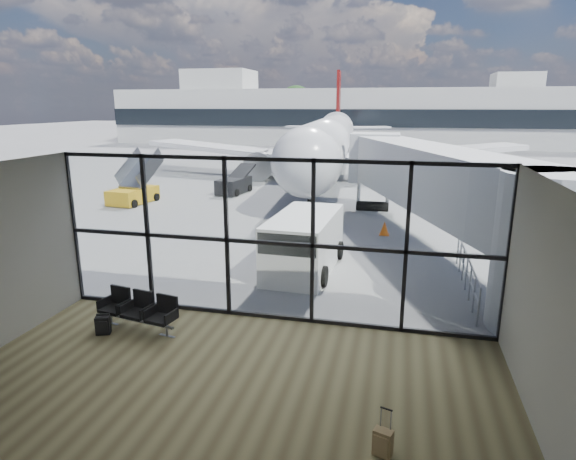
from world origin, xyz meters
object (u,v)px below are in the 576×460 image
at_px(airliner, 328,141).
at_px(belt_loader, 235,184).
at_px(service_van, 303,243).
at_px(seating_row, 140,308).
at_px(backpack, 103,325).
at_px(mobile_stairs, 134,193).
at_px(suitcase, 383,443).

height_order(airliner, belt_loader, airliner).
bearing_deg(service_van, seating_row, -118.20).
relative_size(seating_row, airliner, 0.06).
relative_size(airliner, belt_loader, 9.19).
xyz_separation_m(seating_row, airliner, (0.50, 29.54, 2.33)).
bearing_deg(airliner, backpack, -97.12).
bearing_deg(backpack, belt_loader, 79.48).
xyz_separation_m(backpack, service_van, (4.07, 6.12, 0.78)).
relative_size(seating_row, backpack, 4.25).
relative_size(belt_loader, mobile_stairs, 1.06).
bearing_deg(seating_row, backpack, -133.26).
relative_size(suitcase, mobile_stairs, 0.23).
xyz_separation_m(service_van, mobile_stairs, (-12.48, 9.71, -0.43)).
bearing_deg(mobile_stairs, service_van, -31.23).
relative_size(seating_row, belt_loader, 0.57).
distance_m(airliner, belt_loader, 11.07).
bearing_deg(backpack, suitcase, -42.13).
bearing_deg(suitcase, airliner, 118.15).
xyz_separation_m(airliner, mobile_stairs, (-9.68, -14.28, -2.28)).
bearing_deg(seating_row, suitcase, -17.70).
distance_m(suitcase, airliner, 33.65).
relative_size(suitcase, airliner, 0.02).
relative_size(service_van, mobile_stairs, 1.25).
relative_size(seating_row, suitcase, 2.63).
xyz_separation_m(suitcase, belt_loader, (-10.85, 23.32, 0.34)).
bearing_deg(suitcase, seating_row, 169.84).
xyz_separation_m(seating_row, mobile_stairs, (-9.18, 15.26, 0.05)).
bearing_deg(service_van, airliner, 99.17).
relative_size(seating_row, mobile_stairs, 0.60).
xyz_separation_m(airliner, belt_loader, (-4.85, -9.68, -2.29)).
bearing_deg(belt_loader, airliner, 70.72).
bearing_deg(airliner, service_van, -88.05).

